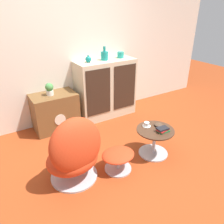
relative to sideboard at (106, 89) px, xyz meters
name	(u,v)px	position (x,y,z in m)	size (l,w,h in m)	color
ground_plane	(121,161)	(-0.57, -1.38, -0.55)	(12.00, 12.00, 0.00)	#9E3D19
wall_back	(69,49)	(-0.57, 0.27, 0.75)	(6.40, 0.06, 2.60)	silver
sideboard	(106,89)	(0.00, 0.00, 0.00)	(1.11, 0.49, 1.09)	beige
tv_console	(55,112)	(-1.01, 0.00, -0.23)	(0.74, 0.48, 0.64)	brown
egg_chair	(74,153)	(-1.23, -1.37, -0.14)	(0.73, 0.68, 0.89)	#B7B7BC
ottoman	(118,157)	(-0.69, -1.49, -0.35)	(0.44, 0.37, 0.28)	#B7B7BC
coffee_table	(154,140)	(-0.06, -1.48, -0.31)	(0.53, 0.53, 0.41)	#B7B7BC
vase_leftmost	(88,59)	(-0.33, 0.00, 0.60)	(0.10, 0.10, 0.12)	#147A75
vase_inner_left	(104,55)	(-0.01, 0.00, 0.63)	(0.13, 0.13, 0.24)	teal
vase_inner_right	(120,55)	(0.33, 0.00, 0.60)	(0.12, 0.12, 0.11)	teal
potted_plant	(49,89)	(-1.06, 0.00, 0.20)	(0.13, 0.13, 0.20)	silver
teacup	(147,125)	(-0.10, -1.34, -0.11)	(0.12, 0.12, 0.06)	white
book_stack	(163,130)	(-0.01, -1.57, -0.11)	(0.17, 0.13, 0.06)	#237038
bowl	(158,125)	(0.05, -1.42, -0.12)	(0.12, 0.12, 0.04)	#4C3828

